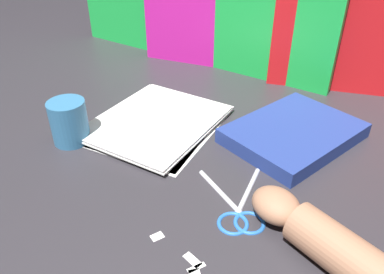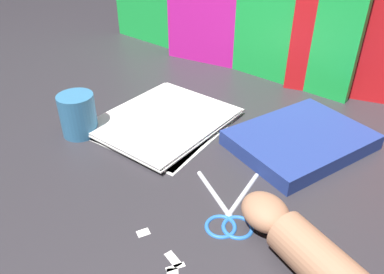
{
  "view_description": "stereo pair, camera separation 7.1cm",
  "coord_description": "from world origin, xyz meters",
  "px_view_note": "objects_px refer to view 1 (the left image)",
  "views": [
    {
      "loc": [
        0.26,
        -0.55,
        0.45
      ],
      "look_at": [
        -0.01,
        -0.01,
        0.06
      ],
      "focal_mm": 35.0,
      "sensor_mm": 36.0,
      "label": 1
    },
    {
      "loc": [
        0.32,
        -0.51,
        0.45
      ],
      "look_at": [
        -0.01,
        -0.01,
        0.06
      ],
      "focal_mm": 35.0,
      "sensor_mm": 36.0,
      "label": 2
    }
  ],
  "objects_px": {
    "paper_stack": "(157,123)",
    "book_closed": "(293,133)",
    "hand_forearm": "(336,249)",
    "mug": "(69,122)",
    "scissors": "(239,209)"
  },
  "relations": [
    {
      "from": "paper_stack",
      "to": "book_closed",
      "type": "relative_size",
      "value": 0.97
    },
    {
      "from": "book_closed",
      "to": "hand_forearm",
      "type": "height_order",
      "value": "hand_forearm"
    },
    {
      "from": "paper_stack",
      "to": "book_closed",
      "type": "height_order",
      "value": "book_closed"
    },
    {
      "from": "book_closed",
      "to": "paper_stack",
      "type": "bearing_deg",
      "value": -163.86
    },
    {
      "from": "scissors",
      "to": "hand_forearm",
      "type": "distance_m",
      "value": 0.17
    },
    {
      "from": "scissors",
      "to": "hand_forearm",
      "type": "bearing_deg",
      "value": -14.4
    },
    {
      "from": "book_closed",
      "to": "scissors",
      "type": "distance_m",
      "value": 0.26
    },
    {
      "from": "book_closed",
      "to": "mug",
      "type": "height_order",
      "value": "mug"
    },
    {
      "from": "hand_forearm",
      "to": "mug",
      "type": "bearing_deg",
      "value": 171.6
    },
    {
      "from": "paper_stack",
      "to": "mug",
      "type": "xyz_separation_m",
      "value": [
        -0.13,
        -0.13,
        0.04
      ]
    },
    {
      "from": "scissors",
      "to": "hand_forearm",
      "type": "xyz_separation_m",
      "value": [
        0.16,
        -0.04,
        0.03
      ]
    },
    {
      "from": "scissors",
      "to": "mug",
      "type": "distance_m",
      "value": 0.4
    },
    {
      "from": "book_closed",
      "to": "hand_forearm",
      "type": "xyz_separation_m",
      "value": [
        0.13,
        -0.3,
        0.02
      ]
    },
    {
      "from": "paper_stack",
      "to": "mug",
      "type": "bearing_deg",
      "value": -134.4
    },
    {
      "from": "book_closed",
      "to": "hand_forearm",
      "type": "bearing_deg",
      "value": -66.35
    }
  ]
}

